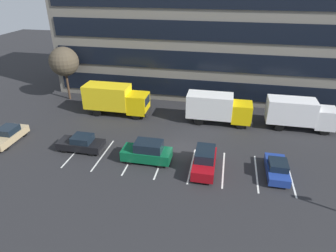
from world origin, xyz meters
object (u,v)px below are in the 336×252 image
Objects in this scene: box_truck_white at (299,113)px; sedan_tan at (8,135)px; sedan_black at (81,143)px; sedan_navy at (277,168)px; suv_maroon at (205,161)px; box_truck_yellow_all at (115,98)px; suv_forest at (147,152)px; box_truck_yellow at (218,107)px; bare_tree at (64,62)px.

sedan_tan is at bearing -162.85° from box_truck_white.
sedan_tan is (-7.97, -0.03, 0.00)m from sedan_black.
suv_maroon is at bearing -175.51° from sedan_navy.
box_truck_yellow_all is 11.16m from suv_forest.
box_truck_yellow_all is 11.99m from sedan_tan.
box_truck_yellow is at bearing 121.49° from sedan_navy.
box_truck_yellow_all is 1.78× the size of sedan_black.
sedan_navy is (17.59, -8.95, -1.34)m from box_truck_yellow_all.
suv_maroon is at bearing -4.24° from sedan_black.
box_truck_yellow_all reaches higher than suv_maroon.
sedan_black is (-0.31, -8.54, -1.29)m from box_truck_yellow_all.
bare_tree is at bearing 157.32° from box_truck_yellow_all.
bare_tree is at bearing 170.64° from box_truck_yellow.
suv_maroon is at bearing -133.22° from box_truck_white.
box_truck_white reaches higher than sedan_tan.
box_truck_white reaches higher than suv_forest.
suv_maroon is at bearing -33.14° from bare_tree.
bare_tree is at bearing 88.59° from sedan_tan.
suv_forest is 14.68m from sedan_tan.
sedan_tan is at bearing -134.02° from box_truck_yellow_all.
box_truck_yellow is 9.52m from suv_maroon.
box_truck_yellow_all is 1.80× the size of suv_maroon.
box_truck_yellow reaches higher than sedan_black.
sedan_black is 0.62× the size of bare_tree.
sedan_navy is at bearing -0.83° from sedan_tan.
suv_maroon reaches higher than sedan_black.
box_truck_white is at bearing 33.39° from suv_forest.
suv_forest is 0.63× the size of bare_tree.
suv_forest is at bearing -179.24° from sedan_navy.
box_truck_white is at bearing -5.84° from bare_tree.
box_truck_yellow_all is 1.07× the size of box_truck_white.
suv_forest is 5.19m from suv_maroon.
sedan_navy is at bearing -58.51° from box_truck_yellow.
sedan_navy is at bearing -108.86° from box_truck_white.
sedan_black is at bearing -145.36° from box_truck_yellow.
sedan_black is (-11.87, 0.88, -0.21)m from suv_maroon.
sedan_black and sedan_tan have the same top height.
box_truck_yellow is at bearing 22.89° from sedan_tan.
suv_forest is 1.03× the size of suv_maroon.
box_truck_white is at bearing 17.15° from sedan_tan.
box_truck_white is 1.68× the size of suv_maroon.
suv_forest reaches higher than suv_maroon.
sedan_black is 7.97m from sedan_tan.
sedan_tan is at bearing 177.55° from suv_maroon.
sedan_black reaches higher than sedan_navy.
suv_forest reaches higher than sedan_tan.
box_truck_white is at bearing 1.09° from box_truck_yellow_all.
sedan_navy is 6.06m from suv_maroon.
box_truck_yellow is at bearing 34.64° from sedan_black.
bare_tree reaches higher than suv_forest.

